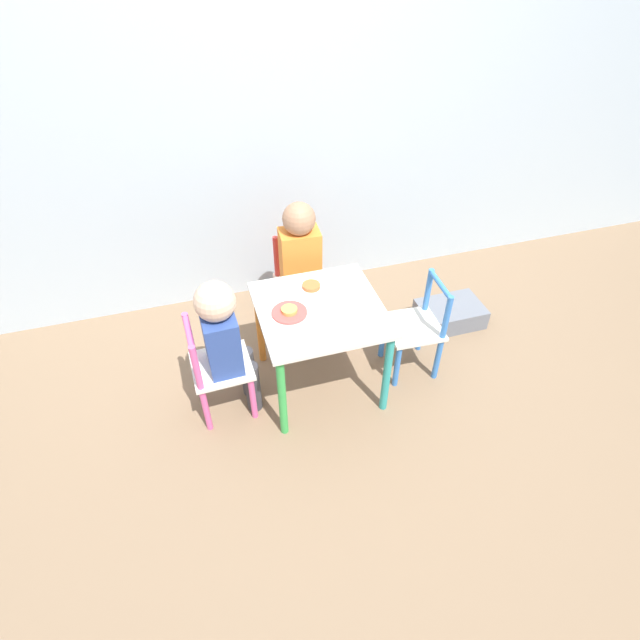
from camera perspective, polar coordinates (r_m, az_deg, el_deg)
name	(u,v)px	position (r m, az deg, el deg)	size (l,w,h in m)	color
ground_plane	(320,382)	(2.53, 0.00, -7.05)	(6.00, 6.00, 0.00)	#7F664C
house_wall	(265,55)	(2.61, -6.29, 27.89)	(6.00, 0.06, 2.60)	#B2C1CC
kids_table	(320,321)	(2.25, 0.00, -0.12)	(0.55, 0.55, 0.48)	silver
chair_red	(300,285)	(2.71, -2.35, 4.07)	(0.28, 0.28, 0.52)	silver
chair_pink	(217,370)	(2.28, -11.72, -5.57)	(0.27, 0.27, 0.52)	silver
chair_blue	(417,329)	(2.48, 11.02, -0.97)	(0.27, 0.27, 0.52)	silver
child_back	(301,260)	(2.55, -2.21, 6.92)	(0.21, 0.22, 0.76)	#7A6B5B
child_left	(225,336)	(2.16, -10.79, -1.86)	(0.22, 0.21, 0.72)	#38383D
plate_back	(311,288)	(2.30, -1.00, 3.71)	(0.18, 0.18, 0.03)	white
plate_left	(289,312)	(2.16, -3.53, 0.93)	(0.16, 0.16, 0.03)	#E54C47
storage_bin	(450,314)	(2.92, 14.62, 0.68)	(0.35, 0.24, 0.11)	slate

